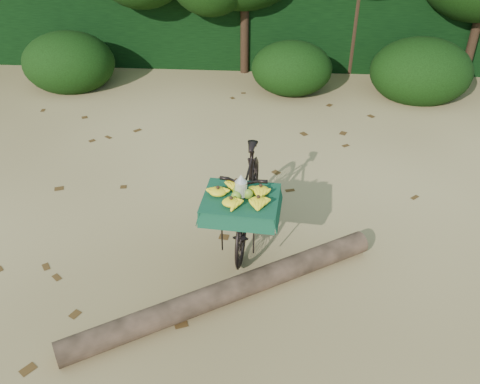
{
  "coord_description": "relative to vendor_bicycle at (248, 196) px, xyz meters",
  "views": [
    {
      "loc": [
        1.16,
        -5.38,
        4.12
      ],
      "look_at": [
        0.83,
        -0.65,
        0.88
      ],
      "focal_mm": 38.0,
      "sensor_mm": 36.0,
      "label": 1
    }
  ],
  "objects": [
    {
      "name": "fallen_log",
      "position": [
        -0.15,
        -1.18,
        -0.46
      ],
      "size": [
        3.24,
        2.13,
        0.26
      ],
      "primitive_type": "cylinder",
      "rotation": [
        1.57,
        0.0,
        -1.02
      ],
      "color": "brown",
      "rests_on": "ground"
    },
    {
      "name": "hedge_backdrop",
      "position": [
        -0.9,
        6.59,
        0.31
      ],
      "size": [
        26.0,
        1.8,
        1.8
      ],
      "primitive_type": "cube",
      "color": "black",
      "rests_on": "ground"
    },
    {
      "name": "ground",
      "position": [
        -0.9,
        0.29,
        -0.59
      ],
      "size": [
        80.0,
        80.0,
        0.0
      ],
      "primitive_type": "plane",
      "color": "tan",
      "rests_on": "ground"
    },
    {
      "name": "vendor_bicycle",
      "position": [
        0.0,
        0.0,
        0.0
      ],
      "size": [
        0.88,
        1.94,
        1.15
      ],
      "rotation": [
        0.0,
        0.0,
        -0.08
      ],
      "color": "black",
      "rests_on": "ground"
    },
    {
      "name": "bush_clumps",
      "position": [
        -0.4,
        4.59,
        -0.14
      ],
      "size": [
        8.8,
        1.7,
        0.9
      ],
      "primitive_type": null,
      "color": "black",
      "rests_on": "ground"
    },
    {
      "name": "leaf_litter",
      "position": [
        -0.9,
        0.94,
        -0.58
      ],
      "size": [
        7.0,
        7.3,
        0.01
      ],
      "primitive_type": null,
      "color": "#442C12",
      "rests_on": "ground"
    }
  ]
}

